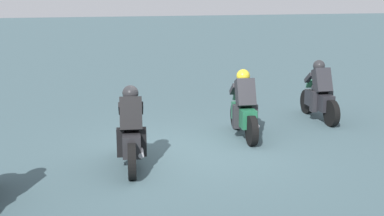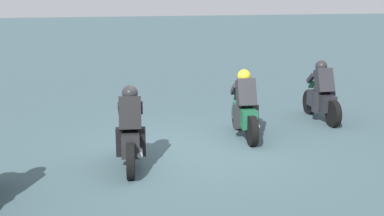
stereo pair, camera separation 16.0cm
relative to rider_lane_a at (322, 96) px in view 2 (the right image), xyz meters
name	(u,v)px [view 2 (the right image)]	position (x,y,z in m)	size (l,w,h in m)	color
ground_plane	(192,152)	(-1.73, 3.86, -0.62)	(120.00, 120.00, 0.00)	#3D545B
rider_lane_a	(322,96)	(0.00, 0.00, 0.00)	(2.04, 0.55, 1.51)	black
rider_lane_b	(245,110)	(-0.97, 2.43, 0.00)	(2.04, 0.58, 1.51)	black
rider_lane_c	(131,134)	(-2.29, 5.17, 0.00)	(2.04, 0.60, 1.51)	black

